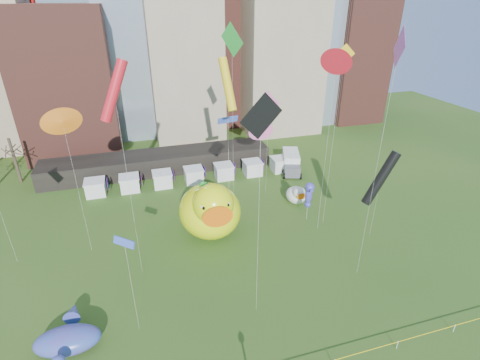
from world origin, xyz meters
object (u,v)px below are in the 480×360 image
object	(u,v)px
box_truck	(291,162)
small_duck	(297,195)
seahorse_green	(204,194)
whale_inflatable	(68,338)
big_duck	(211,209)
seahorse_purple	(309,193)

from	to	relation	value
box_truck	small_duck	bearing A→B (deg)	-90.64
seahorse_green	box_truck	world-z (taller)	seahorse_green
small_duck	box_truck	world-z (taller)	box_truck
seahorse_green	box_truck	size ratio (longest dim) A/B	0.85
box_truck	whale_inflatable	bearing A→B (deg)	-120.73
whale_inflatable	seahorse_green	bearing A→B (deg)	48.95
small_duck	box_truck	size ratio (longest dim) A/B	0.53
big_duck	seahorse_purple	world-z (taller)	big_duck
big_duck	whale_inflatable	distance (m)	20.03
seahorse_purple	whale_inflatable	distance (m)	31.00
small_duck	seahorse_green	size ratio (longest dim) A/B	0.62
seahorse_purple	small_duck	bearing A→B (deg)	94.92
seahorse_green	box_truck	xyz separation A→B (m)	(17.69, 12.81, -3.27)
small_duck	box_truck	distance (m)	11.39
seahorse_purple	box_truck	bearing A→B (deg)	85.35
small_duck	seahorse_green	world-z (taller)	seahorse_green
big_duck	small_duck	size ratio (longest dim) A/B	2.63
whale_inflatable	box_truck	world-z (taller)	box_truck
big_duck	whale_inflatable	size ratio (longest dim) A/B	1.51
big_duck	seahorse_purple	bearing A→B (deg)	0.74
small_duck	seahorse_purple	distance (m)	5.25
seahorse_purple	box_truck	distance (m)	16.01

